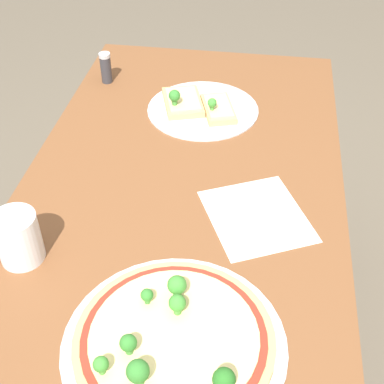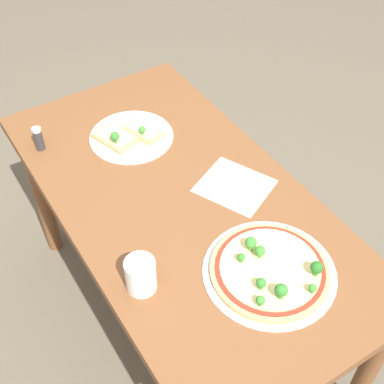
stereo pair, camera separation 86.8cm
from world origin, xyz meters
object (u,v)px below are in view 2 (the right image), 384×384
(dining_table, at_px, (182,218))
(pizza_tray_whole, at_px, (270,270))
(pizza_tray_slice, at_px, (129,136))
(drinking_cup, at_px, (141,275))
(condiment_shaker, at_px, (39,139))

(dining_table, xyz_separation_m, pizza_tray_whole, (0.37, 0.05, 0.11))
(dining_table, bearing_deg, pizza_tray_slice, -179.48)
(dining_table, xyz_separation_m, pizza_tray_slice, (-0.34, -0.00, 0.10))
(drinking_cup, bearing_deg, condiment_shaker, -178.02)
(drinking_cup, distance_m, condiment_shaker, 0.67)
(condiment_shaker, bearing_deg, drinking_cup, 1.98)
(dining_table, bearing_deg, pizza_tray_whole, 8.41)
(drinking_cup, relative_size, condiment_shaker, 1.18)
(pizza_tray_slice, relative_size, condiment_shaker, 3.37)
(pizza_tray_slice, distance_m, condiment_shaker, 0.30)
(dining_table, distance_m, pizza_tray_whole, 0.39)
(pizza_tray_slice, bearing_deg, dining_table, 0.52)
(pizza_tray_whole, height_order, pizza_tray_slice, pizza_tray_whole)
(pizza_tray_whole, height_order, condiment_shaker, condiment_shaker)
(condiment_shaker, bearing_deg, pizza_tray_slice, 68.56)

